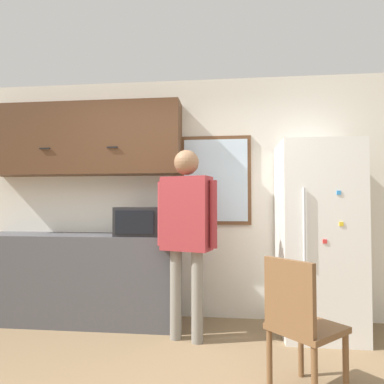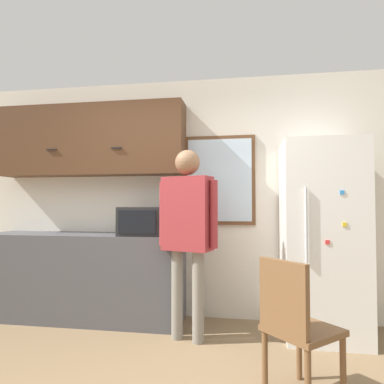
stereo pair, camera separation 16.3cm
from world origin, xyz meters
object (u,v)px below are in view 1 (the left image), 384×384
Objects in this scene: microwave at (144,221)px; person at (186,222)px; refrigerator at (317,238)px; chair at (299,320)px.

person is (0.49, -0.32, 0.01)m from microwave.
microwave is at bearing 179.83° from refrigerator.
refrigerator is 2.05× the size of chair.
refrigerator reaches higher than chair.
chair is (-0.41, -1.17, -0.43)m from refrigerator.
chair is (1.34, -1.18, -0.58)m from microwave.
microwave is 0.31× the size of person.
person is 1.32m from refrigerator.
refrigerator is (1.76, -0.01, -0.15)m from microwave.
refrigerator is 1.31m from chair.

